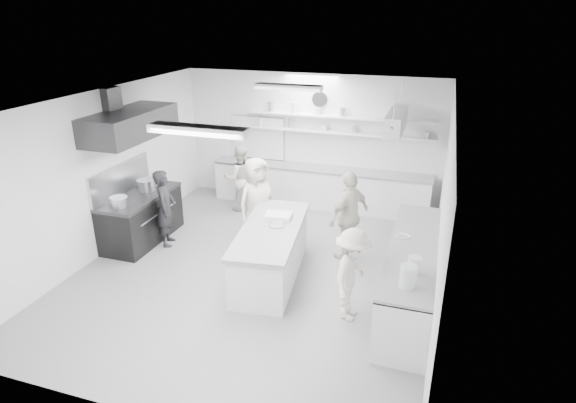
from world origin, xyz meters
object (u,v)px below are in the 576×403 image
(right_counter, at_px, (411,275))
(cook_back, at_px, (240,178))
(stove, at_px, (142,219))
(cook_stove, at_px, (165,208))
(back_counter, at_px, (319,187))
(prep_island, at_px, (271,253))

(right_counter, xyz_separation_m, cook_back, (-4.01, 2.66, 0.29))
(stove, height_order, right_counter, right_counter)
(cook_stove, bearing_deg, cook_back, -38.27)
(back_counter, relative_size, cook_back, 3.28)
(prep_island, xyz_separation_m, cook_stove, (-2.34, 0.53, 0.33))
(stove, height_order, back_counter, back_counter)
(cook_stove, height_order, cook_back, cook_back)
(cook_back, bearing_deg, prep_island, 91.83)
(back_counter, relative_size, prep_island, 2.13)
(back_counter, distance_m, cook_back, 1.84)
(prep_island, relative_size, cook_stove, 1.55)
(prep_island, bearing_deg, right_counter, -9.07)
(stove, distance_m, cook_stove, 0.65)
(stove, bearing_deg, right_counter, -6.52)
(prep_island, height_order, cook_stove, cook_stove)
(stove, relative_size, back_counter, 0.36)
(back_counter, xyz_separation_m, cook_stove, (-2.33, -2.80, 0.30))
(cook_stove, bearing_deg, prep_island, -122.84)
(cook_stove, bearing_deg, stove, 70.05)
(right_counter, bearing_deg, prep_island, 178.13)
(back_counter, bearing_deg, prep_island, -89.83)
(right_counter, xyz_separation_m, cook_stove, (-4.68, 0.60, 0.29))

